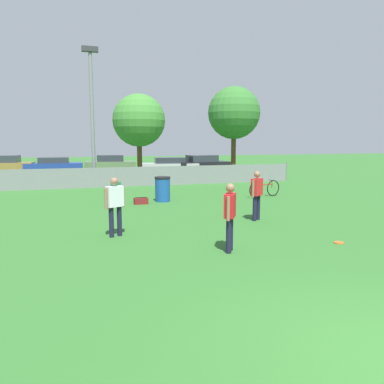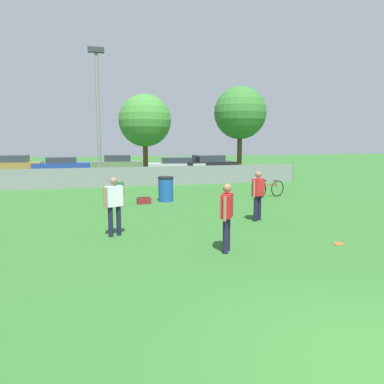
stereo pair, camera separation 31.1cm
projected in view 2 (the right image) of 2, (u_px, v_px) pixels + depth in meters
name	position (u px, v px, depth m)	size (l,w,h in m)	color
fence_backline	(146.00, 176.00, 21.38)	(18.94, 0.07, 1.21)	gray
light_pole	(98.00, 104.00, 21.31)	(0.90, 0.36, 7.75)	gray
tree_near_pole	(145.00, 121.00, 23.64)	(3.31, 3.31, 5.50)	brown
tree_far_right	(240.00, 113.00, 24.51)	(3.43, 3.43, 6.10)	brown
player_defender_red	(227.00, 213.00, 8.56)	(0.42, 0.52, 1.60)	#191933
player_receiver_white	(114.00, 202.00, 10.03)	(0.56, 0.37, 1.60)	#191933
player_thrower_red	(258.00, 192.00, 11.97)	(0.50, 0.44, 1.60)	#191933
frisbee_disc	(338.00, 244.00, 9.33)	(0.25, 0.25, 0.03)	#E5591E
folding_chair_sideline	(119.00, 191.00, 15.20)	(0.44, 0.44, 0.92)	#333338
bicycle_sideline	(269.00, 189.00, 17.08)	(1.76, 0.56, 0.80)	black
trash_bin	(166.00, 189.00, 15.92)	(0.67, 0.67, 1.05)	#194C99
gear_bag_sideline	(144.00, 201.00, 15.32)	(0.56, 0.31, 0.28)	maroon
parked_car_tan	(13.00, 165.00, 28.93)	(4.42, 2.00, 1.47)	black
parked_car_blue	(62.00, 165.00, 29.67)	(4.37, 1.92, 1.30)	black
parked_car_olive	(118.00, 164.00, 31.13)	(4.19, 2.06, 1.41)	black
parked_car_silver	(176.00, 165.00, 29.65)	(4.67, 2.33, 1.28)	black
parked_car_dark	(209.00, 164.00, 30.44)	(4.52, 2.29, 1.42)	black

